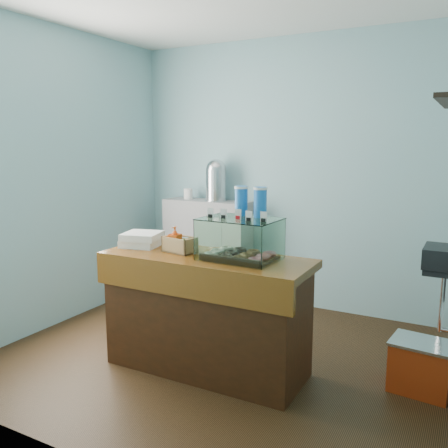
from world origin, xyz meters
The scene contains 9 objects.
ground centered at (0.00, 0.00, 0.00)m, with size 3.50×3.50×0.00m, color black.
room_shell centered at (0.03, 0.01, 1.71)m, with size 3.54×3.04×2.82m.
counter centered at (0.00, -0.25, 0.46)m, with size 1.60×0.60×0.90m.
back_shelf centered at (-0.90, 1.32, 0.55)m, with size 1.00×0.32×1.10m, color gray.
display_case centered at (0.27, -0.19, 1.07)m, with size 0.56×0.42×0.52m.
condiment_crate centered at (-0.25, -0.24, 0.97)m, with size 0.27×0.20×0.19m.
pastry_boxes centered at (-0.63, -0.20, 0.96)m, with size 0.35×0.35×0.11m.
coffee_urn centered at (-0.78, 1.31, 1.34)m, with size 0.25×0.25×0.46m.
red_cooler centered at (1.50, 0.18, 0.18)m, with size 0.45×0.36×0.37m.
Camera 1 is at (1.74, -3.22, 1.73)m, focal length 38.00 mm.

